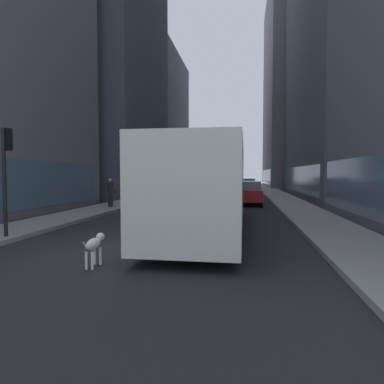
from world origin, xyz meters
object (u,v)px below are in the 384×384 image
(car_yellow_taxi, at_px, (235,183))
(car_black_suv, at_px, (211,182))
(dalmatian_dog, at_px, (95,244))
(transit_bus, at_px, (209,183))
(car_white_van, at_px, (236,182))
(car_red_coupe, at_px, (248,193))
(car_blue_hatchback, at_px, (234,184))
(traffic_light_near, at_px, (6,164))
(car_silver_sedan, at_px, (247,186))
(pedestrian_with_handbag, at_px, (111,192))

(car_yellow_taxi, distance_m, car_black_suv, 7.35)
(car_yellow_taxi, relative_size, dalmatian_dog, 4.15)
(transit_bus, bearing_deg, car_yellow_taxi, 90.00)
(car_white_van, bearing_deg, car_red_coupe, -87.02)
(car_blue_hatchback, relative_size, car_black_suv, 0.90)
(car_yellow_taxi, height_order, traffic_light_near, traffic_light_near)
(dalmatian_dog, height_order, traffic_light_near, traffic_light_near)
(car_red_coupe, bearing_deg, car_silver_sedan, 90.00)
(car_blue_hatchback, relative_size, car_yellow_taxi, 1.00)
(car_white_van, xyz_separation_m, pedestrian_with_handbag, (-6.58, -35.12, 0.19))
(transit_bus, distance_m, car_silver_sedan, 24.12)
(transit_bus, relative_size, dalmatian_dog, 11.98)
(dalmatian_dog, bearing_deg, car_yellow_taxi, 87.09)
(car_black_suv, xyz_separation_m, pedestrian_with_handbag, (-2.58, -34.38, 0.19))
(car_silver_sedan, distance_m, car_red_coupe, 13.13)
(dalmatian_dog, relative_size, traffic_light_near, 0.28)
(transit_bus, xyz_separation_m, car_silver_sedan, (1.60, 24.05, -0.95))
(traffic_light_near, bearing_deg, car_silver_sedan, 74.10)
(car_black_suv, bearing_deg, car_white_van, 10.59)
(dalmatian_dog, distance_m, pedestrian_with_handbag, 12.74)
(transit_bus, xyz_separation_m, car_black_suv, (-4.00, 40.87, -0.95))
(car_white_van, xyz_separation_m, car_black_suv, (-4.00, -0.75, 0.00))
(car_yellow_taxi, xyz_separation_m, car_red_coupe, (1.60, -23.78, 0.00))
(car_yellow_taxi, xyz_separation_m, dalmatian_dog, (-2.04, -40.10, -0.31))
(car_yellow_taxi, bearing_deg, car_blue_hatchback, -90.00)
(car_red_coupe, distance_m, pedestrian_with_handbag, 9.30)
(car_silver_sedan, distance_m, car_white_van, 17.65)
(car_red_coupe, distance_m, car_white_van, 30.74)
(car_silver_sedan, bearing_deg, car_blue_hatchback, 105.24)
(car_blue_hatchback, relative_size, pedestrian_with_handbag, 2.36)
(transit_bus, xyz_separation_m, traffic_light_near, (-6.10, -2.99, 0.66))
(dalmatian_dog, bearing_deg, car_black_suv, 92.42)
(car_silver_sedan, relative_size, car_white_van, 1.06)
(car_silver_sedan, height_order, pedestrian_with_handbag, pedestrian_with_handbag)
(pedestrian_with_handbag, bearing_deg, traffic_light_near, -87.09)
(car_silver_sedan, distance_m, dalmatian_dog, 29.67)
(transit_bus, bearing_deg, traffic_light_near, -153.91)
(car_silver_sedan, relative_size, car_black_suv, 1.07)
(car_blue_hatchback, height_order, car_red_coupe, same)
(car_yellow_taxi, distance_m, car_red_coupe, 23.84)
(car_silver_sedan, height_order, car_blue_hatchback, same)
(car_blue_hatchback, xyz_separation_m, car_yellow_taxi, (0.00, 4.78, -0.00))
(car_blue_hatchback, relative_size, dalmatian_dog, 4.15)
(pedestrian_with_handbag, bearing_deg, car_black_suv, 85.70)
(car_yellow_taxi, bearing_deg, pedestrian_with_handbag, -103.13)
(car_red_coupe, bearing_deg, car_white_van, 92.98)
(car_yellow_taxi, height_order, car_red_coupe, same)
(car_blue_hatchback, distance_m, car_red_coupe, 19.07)
(car_black_suv, xyz_separation_m, traffic_light_near, (-2.10, -43.86, 1.61))
(dalmatian_dog, bearing_deg, traffic_light_near, 149.30)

